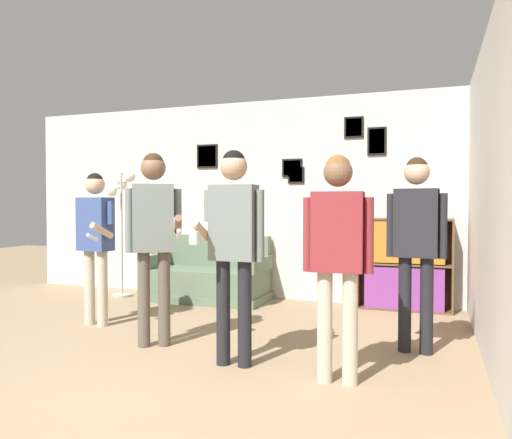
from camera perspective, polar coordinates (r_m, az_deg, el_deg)
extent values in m
plane|color=#937A5B|center=(3.54, -21.23, -19.56)|extent=(20.00, 20.00, 0.00)
cube|color=beige|center=(6.86, 1.20, 2.28)|extent=(7.52, 0.06, 2.70)
cube|color=black|center=(6.55, 13.64, 8.69)|extent=(0.23, 0.02, 0.35)
cube|color=#B2B2BC|center=(6.55, 13.64, 8.70)|extent=(0.19, 0.01, 0.31)
cube|color=black|center=(6.73, 4.15, 5.90)|extent=(0.28, 0.02, 0.24)
cube|color=beige|center=(6.72, 4.13, 5.91)|extent=(0.23, 0.01, 0.20)
cube|color=black|center=(6.61, 11.11, 10.30)|extent=(0.24, 0.02, 0.27)
cube|color=#B2B2BC|center=(6.61, 11.11, 10.31)|extent=(0.20, 0.01, 0.23)
cube|color=black|center=(7.18, -5.60, 7.21)|extent=(0.32, 0.02, 0.33)
cube|color=gray|center=(7.18, -5.62, 7.21)|extent=(0.27, 0.01, 0.29)
cube|color=black|center=(6.71, 4.60, 5.07)|extent=(0.22, 0.02, 0.22)
cube|color=beige|center=(6.70, 4.59, 5.07)|extent=(0.18, 0.01, 0.17)
cube|color=beige|center=(4.50, 25.00, 2.47)|extent=(0.06, 6.39, 2.70)
cube|color=#5B7056|center=(6.79, -5.62, -8.75)|extent=(1.61, 0.80, 0.10)
cube|color=#5B7056|center=(6.75, -5.63, -7.00)|extent=(1.55, 0.74, 0.32)
cube|color=#5B7056|center=(7.01, -4.48, -3.59)|extent=(1.55, 0.14, 0.43)
cube|color=#5B7056|center=(7.07, -11.11, -4.59)|extent=(0.12, 0.74, 0.18)
cube|color=#5B7056|center=(6.44, 0.39, -5.17)|extent=(0.12, 0.74, 0.18)
cube|color=brown|center=(6.39, 11.67, -4.83)|extent=(0.02, 0.30, 1.11)
cube|color=brown|center=(6.33, 21.55, -4.97)|extent=(0.02, 0.30, 1.11)
cube|color=brown|center=(6.48, 16.66, -4.77)|extent=(1.12, 0.01, 1.11)
cube|color=brown|center=(6.42, 16.55, -9.76)|extent=(1.07, 0.30, 0.02)
cube|color=brown|center=(6.30, 16.63, 0.02)|extent=(1.07, 0.30, 0.02)
cube|color=brown|center=(6.34, 16.59, -4.92)|extent=(1.07, 0.30, 0.02)
cube|color=#7F3889|center=(6.36, 16.56, -7.45)|extent=(0.92, 0.26, 0.50)
cube|color=#B77023|center=(6.30, 16.60, -2.44)|extent=(0.92, 0.26, 0.50)
cylinder|color=#ADA89E|center=(7.30, -15.05, -8.34)|extent=(0.28, 0.28, 0.03)
cylinder|color=#ADA89E|center=(7.20, -15.10, -1.55)|extent=(0.03, 0.03, 1.70)
cylinder|color=#ADA89E|center=(7.16, -14.69, 4.99)|extent=(0.02, 0.16, 0.02)
sphere|color=white|center=(7.12, -14.22, 4.77)|extent=(0.15, 0.15, 0.15)
cylinder|color=#ADA89E|center=(7.27, -15.10, 4.15)|extent=(0.15, 0.09, 0.02)
sphere|color=white|center=(7.34, -15.05, 3.89)|extent=(0.15, 0.15, 0.15)
cylinder|color=#ADA89E|center=(7.17, -15.65, 3.38)|extent=(0.15, 0.09, 0.02)
sphere|color=white|center=(7.14, -16.16, 3.15)|extent=(0.15, 0.15, 0.15)
cylinder|color=#B7AD99|center=(5.66, -18.49, -7.36)|extent=(0.11, 0.11, 0.79)
cylinder|color=#B7AD99|center=(5.53, -17.16, -7.55)|extent=(0.11, 0.11, 0.79)
cube|color=#384C84|center=(5.53, -17.89, -0.50)|extent=(0.38, 0.24, 0.56)
sphere|color=#D1A889|center=(5.53, -17.93, 3.81)|extent=(0.20, 0.20, 0.20)
sphere|color=black|center=(5.53, -17.93, 4.19)|extent=(0.17, 0.17, 0.17)
cylinder|color=#384C84|center=(5.38, -16.26, 0.75)|extent=(0.07, 0.07, 0.24)
cylinder|color=#D1A889|center=(5.29, -17.21, -1.22)|extent=(0.10, 0.30, 0.18)
cylinder|color=white|center=(5.20, -18.21, -1.96)|extent=(0.05, 0.14, 0.09)
cylinder|color=#384C84|center=(5.68, -19.45, -0.70)|extent=(0.07, 0.07, 0.53)
cylinder|color=brown|center=(4.64, -12.70, -8.88)|extent=(0.11, 0.11, 0.86)
cylinder|color=brown|center=(4.64, -10.45, -8.88)|extent=(0.11, 0.11, 0.86)
cube|color=slate|center=(4.57, -11.63, 0.18)|extent=(0.41, 0.35, 0.61)
sphere|color=brown|center=(4.58, -11.66, 5.81)|extent=(0.22, 0.22, 0.22)
sphere|color=#382314|center=(4.58, -11.66, 6.29)|extent=(0.19, 0.19, 0.19)
cylinder|color=slate|center=(4.56, -8.94, 1.88)|extent=(0.07, 0.07, 0.26)
cylinder|color=brown|center=(4.42, -8.89, -0.63)|extent=(0.21, 0.30, 0.19)
cylinder|color=white|center=(4.29, -8.85, -1.59)|extent=(0.10, 0.14, 0.09)
cylinder|color=slate|center=(4.58, -14.32, -0.11)|extent=(0.07, 0.07, 0.57)
cylinder|color=black|center=(4.05, -3.76, -10.53)|extent=(0.11, 0.11, 0.84)
cylinder|color=black|center=(3.99, -1.31, -10.71)|extent=(0.11, 0.11, 0.84)
cube|color=slate|center=(3.93, -2.56, -0.36)|extent=(0.37, 0.21, 0.59)
sphere|color=tan|center=(3.94, -2.57, 6.06)|extent=(0.22, 0.22, 0.22)
sphere|color=black|center=(3.94, -2.57, 6.61)|extent=(0.18, 0.18, 0.18)
cylinder|color=slate|center=(3.86, 0.44, -0.72)|extent=(0.07, 0.07, 0.56)
cylinder|color=slate|center=(4.01, -5.45, 1.55)|extent=(0.07, 0.07, 0.25)
cylinder|color=tan|center=(3.88, -6.24, -1.27)|extent=(0.08, 0.31, 0.19)
cylinder|color=white|center=(3.76, -7.09, -2.05)|extent=(0.08, 0.08, 0.10)
cylinder|color=#B7AD99|center=(3.69, 7.86, -12.03)|extent=(0.11, 0.11, 0.80)
cylinder|color=#B7AD99|center=(3.67, 10.70, -12.13)|extent=(0.11, 0.11, 0.80)
cube|color=maroon|center=(3.58, 9.33, -1.38)|extent=(0.37, 0.22, 0.57)
sphere|color=brown|center=(3.59, 9.36, 5.35)|extent=(0.21, 0.21, 0.21)
sphere|color=brown|center=(3.59, 9.36, 5.93)|extent=(0.18, 0.18, 0.18)
cylinder|color=maroon|center=(3.56, 12.76, -1.79)|extent=(0.07, 0.07, 0.53)
cylinder|color=maroon|center=(3.62, 5.95, -1.71)|extent=(0.07, 0.07, 0.53)
cylinder|color=black|center=(4.57, 16.64, -9.25)|extent=(0.11, 0.11, 0.83)
cylinder|color=black|center=(4.55, 18.91, -9.32)|extent=(0.11, 0.11, 0.83)
cube|color=#232328|center=(4.48, 17.85, -0.38)|extent=(0.38, 0.23, 0.59)
sphere|color=#D1A889|center=(4.49, 17.90, 5.17)|extent=(0.21, 0.21, 0.21)
sphere|color=#382314|center=(4.49, 17.90, 5.65)|extent=(0.18, 0.18, 0.18)
cylinder|color=#232328|center=(4.47, 20.59, -0.71)|extent=(0.07, 0.07, 0.55)
cylinder|color=#232328|center=(4.52, 15.14, -0.63)|extent=(0.07, 0.07, 0.55)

